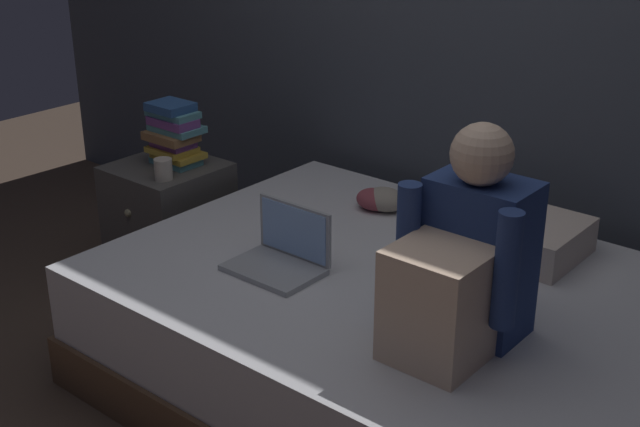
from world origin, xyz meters
The scene contains 9 objects.
ground_plane centered at (0.00, 0.00, 0.00)m, with size 8.00×8.00×0.00m, color #47382D.
bed centered at (0.20, 0.30, 0.24)m, with size 2.00×1.50×0.48m.
nightstand centered at (-1.10, 0.40, 0.28)m, with size 0.44×0.46×0.55m.
person_sitting centered at (0.59, 0.08, 0.73)m, with size 0.39×0.44×0.66m.
laptop centered at (-0.14, 0.10, 0.53)m, with size 0.32×0.23×0.22m.
pillow centered at (0.37, 0.75, 0.54)m, with size 0.56×0.36×0.13m, color beige.
book_stack centered at (-1.08, 0.44, 0.69)m, with size 0.24×0.18×0.28m.
mug centered at (-0.97, 0.28, 0.60)m, with size 0.08×0.08×0.09m, color #BCB2A3.
clothes_pile centered at (-0.19, 0.74, 0.52)m, with size 0.20×0.16×0.09m.
Camera 1 is at (1.67, -1.87, 1.81)m, focal length 47.92 mm.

